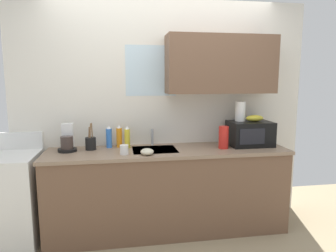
% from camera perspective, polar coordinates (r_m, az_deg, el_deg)
% --- Properties ---
extents(kitchen_wall_assembly, '(3.30, 0.42, 2.50)m').
position_cam_1_polar(kitchen_wall_assembly, '(3.44, 1.36, 4.49)').
color(kitchen_wall_assembly, silver).
rests_on(kitchen_wall_assembly, ground).
extents(counter_unit, '(2.53, 0.63, 0.90)m').
position_cam_1_polar(counter_unit, '(3.32, -0.04, -11.88)').
color(counter_unit, brown).
rests_on(counter_unit, ground).
extents(sink_faucet, '(0.03, 0.03, 0.18)m').
position_cam_1_polar(sink_faucet, '(3.39, -3.00, -2.09)').
color(sink_faucet, '#B2B5BA').
rests_on(sink_faucet, counter_unit).
extents(stove_range, '(0.60, 0.60, 1.08)m').
position_cam_1_polar(stove_range, '(3.47, -27.98, -12.05)').
color(stove_range, white).
rests_on(stove_range, ground).
extents(microwave, '(0.46, 0.35, 0.27)m').
position_cam_1_polar(microwave, '(3.48, 15.17, -1.37)').
color(microwave, black).
rests_on(microwave, counter_unit).
extents(banana_bunch, '(0.20, 0.11, 0.07)m').
position_cam_1_polar(banana_bunch, '(3.48, 16.03, 1.42)').
color(banana_bunch, gold).
rests_on(banana_bunch, microwave).
extents(paper_towel_roll, '(0.11, 0.11, 0.22)m').
position_cam_1_polar(paper_towel_roll, '(3.46, 13.48, 2.73)').
color(paper_towel_roll, white).
rests_on(paper_towel_roll, microwave).
extents(coffee_maker, '(0.19, 0.21, 0.28)m').
position_cam_1_polar(coffee_maker, '(3.28, -18.44, -2.68)').
color(coffee_maker, black).
rests_on(coffee_maker, counter_unit).
extents(dish_soap_bottle_yellow, '(0.06, 0.06, 0.24)m').
position_cam_1_polar(dish_soap_bottle_yellow, '(3.27, -7.70, -2.18)').
color(dish_soap_bottle_yellow, yellow).
rests_on(dish_soap_bottle_yellow, counter_unit).
extents(dish_soap_bottle_orange, '(0.06, 0.06, 0.24)m').
position_cam_1_polar(dish_soap_bottle_orange, '(3.32, -9.19, -1.99)').
color(dish_soap_bottle_orange, orange).
rests_on(dish_soap_bottle_orange, counter_unit).
extents(dish_soap_bottle_blue, '(0.06, 0.06, 0.24)m').
position_cam_1_polar(dish_soap_bottle_blue, '(3.31, -11.07, -2.09)').
color(dish_soap_bottle_blue, blue).
rests_on(dish_soap_bottle_blue, counter_unit).
extents(cereal_canister, '(0.10, 0.10, 0.24)m').
position_cam_1_polar(cereal_canister, '(3.27, 10.44, -2.13)').
color(cereal_canister, red).
rests_on(cereal_canister, counter_unit).
extents(mug_white, '(0.08, 0.08, 0.09)m').
position_cam_1_polar(mug_white, '(3.01, -8.27, -4.44)').
color(mug_white, white).
rests_on(mug_white, counter_unit).
extents(utensil_crock, '(0.11, 0.11, 0.28)m').
position_cam_1_polar(utensil_crock, '(3.27, -14.39, -3.15)').
color(utensil_crock, black).
rests_on(utensil_crock, counter_unit).
extents(small_bowl, '(0.13, 0.13, 0.06)m').
position_cam_1_polar(small_bowl, '(2.96, -3.97, -4.86)').
color(small_bowl, beige).
rests_on(small_bowl, counter_unit).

